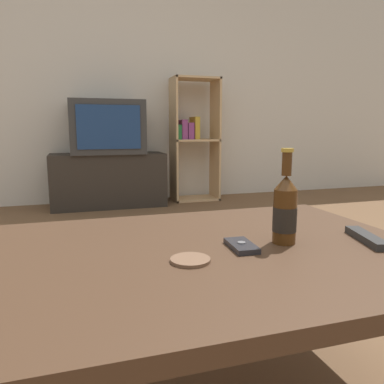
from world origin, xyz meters
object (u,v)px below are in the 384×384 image
Objects in this scene: cell_phone at (241,246)px; beer_bottle at (285,210)px; remote_control at (367,238)px; television at (107,127)px; bookshelf at (193,138)px; tv_stand at (109,180)px.

beer_bottle is at bearing 7.43° from cell_phone.
cell_phone is 0.63× the size of remote_control.
remote_control is at bearing -80.66° from television.
cell_phone is (-0.76, -2.84, -0.21)m from bookshelf.
beer_bottle reaches higher than tv_stand.
bookshelf is at bearing 78.42° from cell_phone.
bookshelf is 2.90m from beer_bottle.
beer_bottle reaches higher than cell_phone.
beer_bottle is at bearing -85.09° from tv_stand.
cell_phone is at bearing -87.77° from television.
tv_stand is at bearing 114.81° from remote_control.
cell_phone is (0.11, -2.76, -0.31)m from television.
television is at bearing -90.00° from tv_stand.
tv_stand is 0.50m from television.
cell_phone is (-0.13, -0.01, -0.08)m from beer_bottle.
tv_stand is 2.78m from beer_bottle.
remote_control is (0.23, -0.06, -0.08)m from beer_bottle.
beer_bottle is at bearing -178.26° from remote_control.
remote_control is (0.35, -0.05, 0.00)m from cell_phone.
beer_bottle is 0.25m from remote_control.
beer_bottle is 1.36× the size of remote_control.
beer_bottle is at bearing -102.47° from bookshelf.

